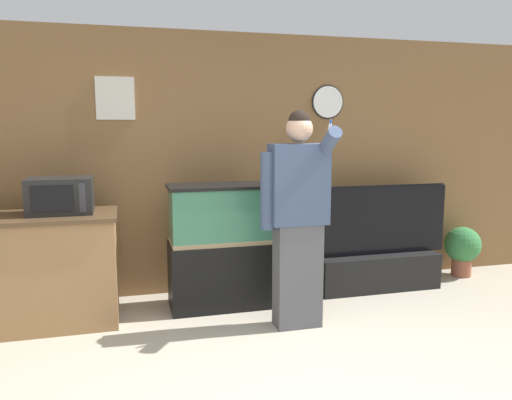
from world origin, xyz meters
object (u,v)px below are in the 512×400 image
counter_island (20,271)px  aquarium_on_stand (223,246)px  microwave (61,196)px  tv_on_stand (376,259)px  person_standing (297,216)px  potted_plant (462,247)px

counter_island → aquarium_on_stand: bearing=1.3°
microwave → aquarium_on_stand: bearing=0.4°
tv_on_stand → person_standing: bearing=-147.6°
counter_island → potted_plant: 4.55m
counter_island → person_standing: bearing=-14.8°
counter_island → potted_plant: bearing=3.4°
tv_on_stand → person_standing: (-1.13, -0.72, 0.63)m
microwave → potted_plant: (4.18, 0.24, -0.77)m
microwave → counter_island: bearing=-175.1°
person_standing → counter_island: bearing=165.2°
tv_on_stand → aquarium_on_stand: bearing=-176.9°
tv_on_stand → person_standing: 1.48m
tv_on_stand → potted_plant: 1.16m
counter_island → microwave: 0.72m
person_standing → microwave: bearing=161.8°
microwave → aquarium_on_stand: 1.49m
person_standing → potted_plant: 2.52m
counter_island → person_standing: 2.37m
counter_island → aquarium_on_stand: aquarium_on_stand is taller
microwave → tv_on_stand: bearing=1.9°
microwave → person_standing: person_standing is taller
potted_plant → tv_on_stand: bearing=-172.9°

